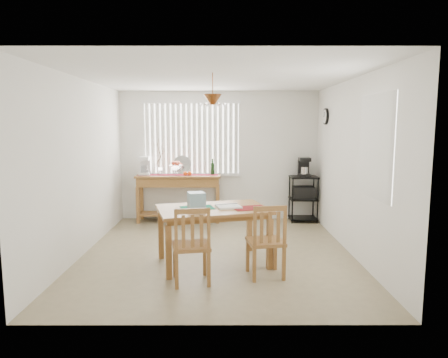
{
  "coord_description": "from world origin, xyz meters",
  "views": [
    {
      "loc": [
        0.09,
        -5.87,
        1.9
      ],
      "look_at": [
        0.1,
        0.55,
        1.05
      ],
      "focal_mm": 32.0,
      "sensor_mm": 36.0,
      "label": 1
    }
  ],
  "objects_px": {
    "cart_items": "(304,168)",
    "chair_right": "(266,241)",
    "sideboard": "(179,187)",
    "chair_left": "(191,246)",
    "wire_cart": "(303,194)",
    "dining_table": "(213,214)"
  },
  "relations": [
    {
      "from": "sideboard",
      "to": "cart_items",
      "type": "bearing_deg",
      "value": 0.22
    },
    {
      "from": "sideboard",
      "to": "dining_table",
      "type": "distance_m",
      "value": 2.6
    },
    {
      "from": "wire_cart",
      "to": "cart_items",
      "type": "bearing_deg",
      "value": 90.0
    },
    {
      "from": "sideboard",
      "to": "chair_right",
      "type": "distance_m",
      "value": 3.33
    },
    {
      "from": "wire_cart",
      "to": "chair_left",
      "type": "height_order",
      "value": "chair_left"
    },
    {
      "from": "wire_cart",
      "to": "chair_left",
      "type": "bearing_deg",
      "value": -121.78
    },
    {
      "from": "dining_table",
      "to": "chair_right",
      "type": "bearing_deg",
      "value": -36.75
    },
    {
      "from": "dining_table",
      "to": "chair_left",
      "type": "distance_m",
      "value": 0.79
    },
    {
      "from": "chair_left",
      "to": "chair_right",
      "type": "bearing_deg",
      "value": 12.33
    },
    {
      "from": "sideboard",
      "to": "wire_cart",
      "type": "distance_m",
      "value": 2.49
    },
    {
      "from": "sideboard",
      "to": "chair_right",
      "type": "relative_size",
      "value": 1.76
    },
    {
      "from": "sideboard",
      "to": "chair_right",
      "type": "bearing_deg",
      "value": -64.63
    },
    {
      "from": "sideboard",
      "to": "dining_table",
      "type": "height_order",
      "value": "sideboard"
    },
    {
      "from": "cart_items",
      "to": "chair_right",
      "type": "bearing_deg",
      "value": -109.38
    },
    {
      "from": "cart_items",
      "to": "sideboard",
      "type": "bearing_deg",
      "value": -179.78
    },
    {
      "from": "sideboard",
      "to": "cart_items",
      "type": "xyz_separation_m",
      "value": [
        2.48,
        0.01,
        0.38
      ]
    },
    {
      "from": "dining_table",
      "to": "chair_right",
      "type": "xyz_separation_m",
      "value": [
        0.68,
        -0.51,
        -0.23
      ]
    },
    {
      "from": "cart_items",
      "to": "chair_right",
      "type": "relative_size",
      "value": 0.4
    },
    {
      "from": "cart_items",
      "to": "chair_right",
      "type": "xyz_separation_m",
      "value": [
        -1.06,
        -3.01,
        -0.62
      ]
    },
    {
      "from": "wire_cart",
      "to": "chair_left",
      "type": "relative_size",
      "value": 0.95
    },
    {
      "from": "wire_cart",
      "to": "chair_right",
      "type": "relative_size",
      "value": 0.96
    },
    {
      "from": "chair_left",
      "to": "chair_right",
      "type": "relative_size",
      "value": 1.01
    }
  ]
}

